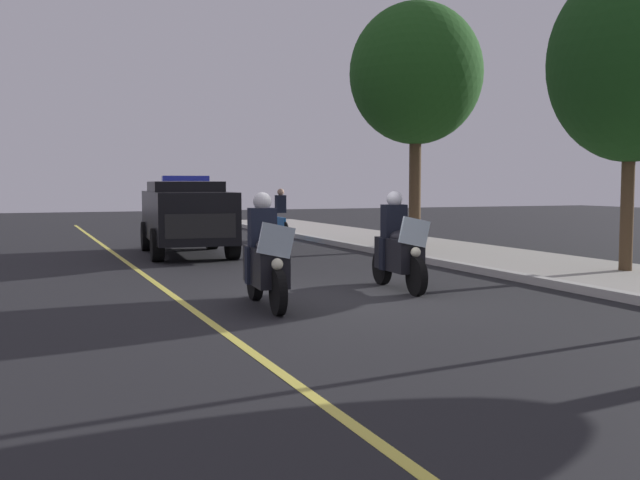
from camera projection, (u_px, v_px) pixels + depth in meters
ground_plane at (339, 300)px, 11.89m from camera, size 80.00×80.00×0.00m
curb_strip at (548, 282)px, 13.42m from camera, size 48.00×0.24×0.15m
sidewalk_strip at (630, 279)px, 14.13m from camera, size 48.00×3.60×0.10m
lane_stripe_center at (192, 309)px, 11.01m from camera, size 48.00×0.12×0.01m
police_motorcycle_lead_left at (265, 261)px, 11.16m from camera, size 2.14×0.62×1.72m
police_motorcycle_lead_right at (398, 250)px, 12.99m from camera, size 2.14×0.62×1.72m
police_suv at (186, 214)px, 19.36m from camera, size 5.03×2.38×2.05m
cyclist_background at (281, 215)px, 23.74m from camera, size 1.76×0.34×1.69m
tree_mid_block at (632, 63)px, 14.78m from camera, size 3.28×3.28×6.10m
tree_far_back at (416, 74)px, 20.40m from camera, size 3.64×3.64×6.68m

